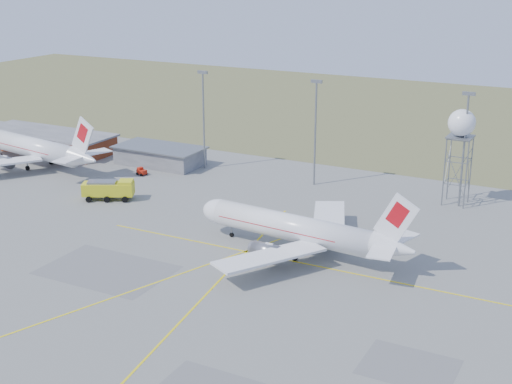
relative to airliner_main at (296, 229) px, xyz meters
The scene contains 12 objects.
ground 33.49m from the airliner_main, 91.74° to the right, with size 400.00×400.00×0.00m, color gray.
grass_strip 106.80m from the airliner_main, 90.54° to the left, with size 400.00×120.00×0.03m, color olive.
building_orange 81.28m from the airliner_main, 159.29° to the left, with size 33.00×12.00×4.30m.
building_grey 55.36m from the airliner_main, 146.26° to the left, with size 19.00×10.00×3.90m.
mast_a 49.38m from the airliner_main, 137.73° to the left, with size 2.20×0.50×20.50m.
mast_b 35.53m from the airliner_main, 108.59° to the left, with size 2.20×0.50×20.50m.
mast_c 37.82m from the airliner_main, 62.57° to the left, with size 2.20×0.50×20.50m.
airliner_main is the anchor object (origin of this frame).
airliner_far 71.12m from the airliner_main, 165.85° to the left, with size 37.63×36.17×12.83m.
radar_tower 37.81m from the airliner_main, 64.54° to the left, with size 4.76×4.76×17.25m.
fire_truck 41.08m from the airliner_main, behind, with size 9.63×6.94×3.69m.
baggage_tug 50.26m from the airliner_main, 153.37° to the left, with size 2.21×1.94×1.53m.
Camera 1 is at (41.42, -57.16, 41.63)m, focal length 50.00 mm.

